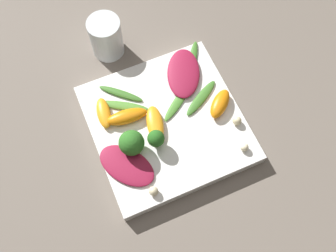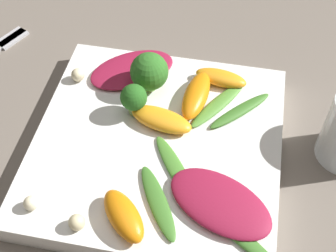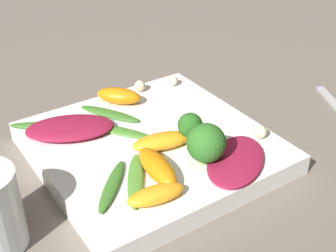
% 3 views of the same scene
% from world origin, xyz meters
% --- Properties ---
extents(ground_plane, '(2.40, 2.40, 0.00)m').
position_xyz_m(ground_plane, '(0.00, 0.00, 0.00)').
color(ground_plane, '#6B6056').
extents(plate, '(0.26, 0.26, 0.02)m').
position_xyz_m(plate, '(0.00, 0.00, 0.01)').
color(plate, white).
rests_on(plate, ground_plane).
extents(radicchio_leaf_0, '(0.10, 0.12, 0.01)m').
position_xyz_m(radicchio_leaf_0, '(0.07, 0.07, 0.03)').
color(radicchio_leaf_0, maroon).
rests_on(radicchio_leaf_0, plate).
extents(radicchio_leaf_1, '(0.11, 0.12, 0.01)m').
position_xyz_m(radicchio_leaf_1, '(-0.09, -0.05, 0.03)').
color(radicchio_leaf_1, maroon).
rests_on(radicchio_leaf_1, plate).
extents(orange_segment_0, '(0.03, 0.06, 0.02)m').
position_xyz_m(orange_segment_0, '(-0.10, 0.06, 0.03)').
color(orange_segment_0, orange).
rests_on(orange_segment_0, plate).
extents(orange_segment_1, '(0.08, 0.03, 0.02)m').
position_xyz_m(orange_segment_1, '(-0.06, 0.03, 0.03)').
color(orange_segment_1, orange).
rests_on(orange_segment_1, plate).
extents(orange_segment_2, '(0.04, 0.07, 0.02)m').
position_xyz_m(orange_segment_2, '(-0.02, -0.00, 0.03)').
color(orange_segment_2, orange).
rests_on(orange_segment_2, plate).
extents(orange_segment_3, '(0.06, 0.06, 0.02)m').
position_xyz_m(orange_segment_3, '(0.10, -0.01, 0.04)').
color(orange_segment_3, orange).
rests_on(orange_segment_3, plate).
extents(broccoli_floret_0, '(0.03, 0.03, 0.04)m').
position_xyz_m(broccoli_floret_0, '(-0.03, -0.03, 0.05)').
color(broccoli_floret_0, '#84AD5B').
rests_on(broccoli_floret_0, plate).
extents(broccoli_floret_1, '(0.04, 0.04, 0.05)m').
position_xyz_m(broccoli_floret_1, '(-0.07, -0.02, 0.05)').
color(broccoli_floret_1, '#84AD5B').
rests_on(broccoli_floret_1, plate).
extents(arugula_sprig_0, '(0.08, 0.07, 0.00)m').
position_xyz_m(arugula_sprig_0, '(0.03, 0.03, 0.03)').
color(arugula_sprig_0, '#47842D').
rests_on(arugula_sprig_0, plate).
extents(arugula_sprig_1, '(0.09, 0.06, 0.01)m').
position_xyz_m(arugula_sprig_1, '(-0.06, 0.06, 0.03)').
color(arugula_sprig_1, '#518E33').
rests_on(arugula_sprig_1, plate).
extents(arugula_sprig_2, '(0.07, 0.07, 0.01)m').
position_xyz_m(arugula_sprig_2, '(-0.05, 0.08, 0.03)').
color(arugula_sprig_2, '#3D7528').
rests_on(arugula_sprig_2, plate).
extents(arugula_sprig_3, '(0.05, 0.07, 0.01)m').
position_xyz_m(arugula_sprig_3, '(0.10, 0.10, 0.03)').
color(arugula_sprig_3, '#3D7528').
rests_on(arugula_sprig_3, plate).
extents(arugula_sprig_4, '(0.08, 0.06, 0.01)m').
position_xyz_m(arugula_sprig_4, '(0.07, 0.02, 0.03)').
color(arugula_sprig_4, '#3D7528').
rests_on(arugula_sprig_4, plate).
extents(macadamia_nut_0, '(0.02, 0.02, 0.02)m').
position_xyz_m(macadamia_nut_0, '(0.11, -0.05, 0.03)').
color(macadamia_nut_0, beige).
rests_on(macadamia_nut_0, plate).
extents(macadamia_nut_1, '(0.02, 0.02, 0.02)m').
position_xyz_m(macadamia_nut_1, '(-0.07, -0.11, 0.03)').
color(macadamia_nut_1, beige).
rests_on(macadamia_nut_1, plate).
extents(macadamia_nut_2, '(0.01, 0.01, 0.01)m').
position_xyz_m(macadamia_nut_2, '(0.10, -0.10, 0.03)').
color(macadamia_nut_2, beige).
rests_on(macadamia_nut_2, plate).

